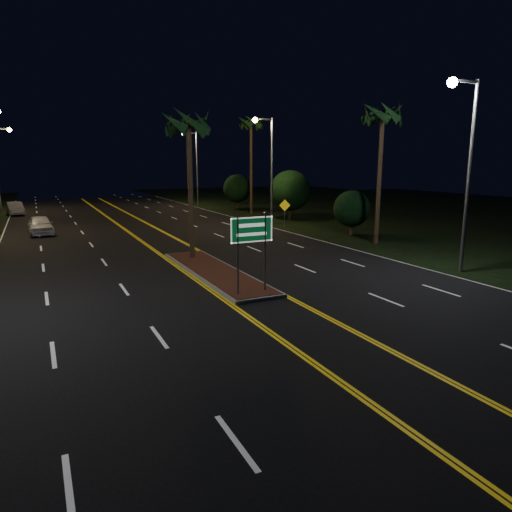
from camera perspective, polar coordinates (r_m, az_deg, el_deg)
ground at (r=16.18m, az=3.74°, el=-7.50°), size 120.00×120.00×0.00m
grass_right at (r=53.90m, az=18.64°, el=5.35°), size 40.00×110.00×0.01m
median_island at (r=22.26m, az=-5.17°, el=-1.97°), size 2.25×10.25×0.17m
highway_sign at (r=18.00m, az=-0.55°, el=2.38°), size 1.80×0.08×3.20m
streetlight_left_far at (r=57.35m, az=-29.39°, el=10.49°), size 1.91×0.44×9.00m
streetlight_right_near at (r=23.76m, az=24.69°, el=11.45°), size 1.91×0.44×9.00m
streetlight_right_mid at (r=39.69m, az=1.50°, el=12.11°), size 1.91×0.44×9.00m
streetlight_right_far at (r=58.19m, az=-7.77°, el=11.84°), size 1.91×0.44×9.00m
palm_median at (r=25.04m, az=-8.43°, el=16.03°), size 2.40×2.40×8.30m
palm_right_near at (r=30.88m, az=15.56°, el=16.62°), size 2.40×2.40×9.30m
palm_right_far at (r=47.99m, az=-0.63°, el=16.19°), size 2.40×2.40×10.30m
shrub_near at (r=34.64m, az=11.89°, el=5.80°), size 2.70×2.70×3.30m
shrub_mid at (r=43.15m, az=4.28°, el=8.15°), size 3.78×3.78×4.62m
shrub_far at (r=53.80m, az=-2.39°, el=8.43°), size 3.24×3.24×3.96m
car_near at (r=37.89m, az=-25.37°, el=3.69°), size 2.40×5.02×1.63m
car_far at (r=53.43m, az=-27.92°, el=5.39°), size 2.58×4.84×1.54m
warning_sign at (r=38.22m, az=3.61°, el=5.83°), size 0.96×0.16×2.29m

